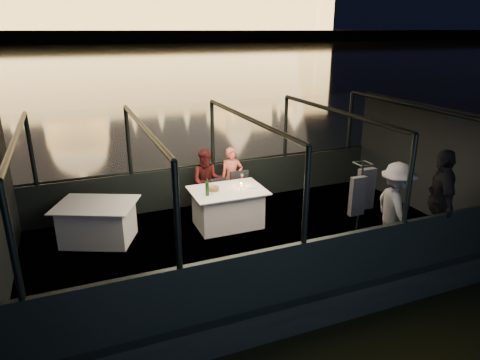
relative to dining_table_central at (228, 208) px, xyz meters
name	(u,v)px	position (x,y,z in m)	size (l,w,h in m)	color
river_water	(76,54)	(0.14, 79.30, -0.89)	(500.00, 500.00, 0.00)	black
boat_hull	(248,262)	(0.14, -0.70, -0.89)	(8.60, 4.40, 1.00)	black
boat_deck	(248,240)	(0.14, -0.70, -0.41)	(8.00, 4.00, 0.04)	black
gunwale_port	(213,183)	(0.14, 1.30, 0.06)	(8.00, 0.08, 0.90)	black
gunwale_starboard	(302,270)	(0.14, -2.70, 0.06)	(8.00, 0.08, 0.90)	black
cabin_glass_port	(212,134)	(0.14, 1.30, 1.21)	(8.00, 0.02, 1.40)	#99B2B2
cabin_glass_starboard	(306,196)	(0.14, -2.70, 1.21)	(8.00, 0.02, 1.40)	#99B2B2
cabin_roof_glass	(249,119)	(0.14, -0.70, 1.91)	(8.00, 4.00, 0.02)	#99B2B2
end_wall_aft	(420,158)	(4.14, -0.70, 0.76)	(0.02, 4.00, 2.30)	black
canopy_ribs	(248,182)	(0.14, -0.70, 0.76)	(8.00, 4.00, 2.30)	black
embankment	(64,37)	(0.14, 209.30, 0.11)	(400.00, 140.00, 6.00)	#423D33
dining_table_central	(228,208)	(0.00, 0.00, 0.00)	(1.45, 1.05, 0.77)	silver
dining_table_aft	(98,222)	(-2.47, 0.27, 0.00)	(1.41, 1.02, 0.75)	silver
chair_port_left	(221,197)	(0.01, 0.45, 0.06)	(0.37, 0.37, 0.79)	black
chair_port_right	(243,193)	(0.52, 0.47, 0.06)	(0.41, 0.41, 0.88)	black
coat_stand	(359,207)	(1.65, -1.95, 0.51)	(0.48, 0.38, 1.72)	black
person_woman_coral	(232,175)	(0.43, 0.88, 0.36)	(0.49, 0.32, 1.35)	#E16251
person_man_maroon	(207,179)	(-0.16, 0.82, 0.36)	(0.67, 0.52, 1.39)	#421212
passenger_stripe	(395,207)	(2.32, -2.08, 0.47)	(1.07, 0.60, 1.65)	silver
passenger_dark	(439,205)	(3.07, -2.30, 0.47)	(1.10, 0.46, 1.86)	black
wine_bottle	(207,188)	(-0.46, -0.13, 0.53)	(0.07, 0.07, 0.33)	#143816
bread_basket	(214,189)	(-0.27, 0.06, 0.42)	(0.20, 0.20, 0.08)	brown
amber_candle	(241,184)	(0.33, 0.10, 0.42)	(0.05, 0.05, 0.07)	#FF833F
plate_near	(251,186)	(0.49, -0.01, 0.39)	(0.25, 0.25, 0.02)	white
plate_far	(211,188)	(-0.28, 0.18, 0.39)	(0.25, 0.25, 0.02)	silver
wine_glass_white	(212,190)	(-0.37, -0.11, 0.48)	(0.07, 0.07, 0.20)	white
wine_glass_red	(242,179)	(0.40, 0.23, 0.48)	(0.07, 0.07, 0.20)	silver
wine_glass_empty	(240,186)	(0.22, -0.12, 0.48)	(0.06, 0.06, 0.18)	silver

